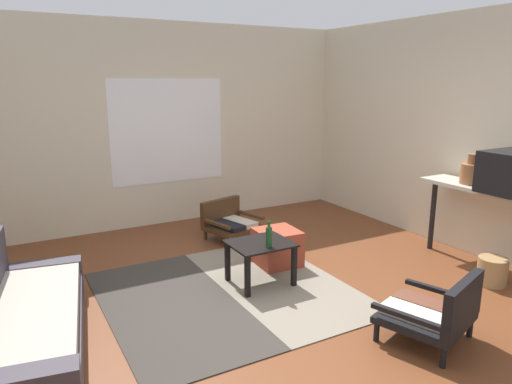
{
  "coord_description": "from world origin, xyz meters",
  "views": [
    {
      "loc": [
        -2.05,
        -3.13,
        1.96
      ],
      "look_at": [
        0.27,
        1.03,
        0.81
      ],
      "focal_mm": 33.0,
      "sensor_mm": 36.0,
      "label": 1
    }
  ],
  "objects_px": {
    "coffee_table": "(260,251)",
    "couch": "(18,323)",
    "armchair_striped_foreground": "(436,311)",
    "wicker_basket": "(492,271)",
    "armchair_by_window": "(229,221)",
    "ottoman_orange": "(277,248)",
    "crt_television": "(511,172)",
    "clay_vase": "(471,173)",
    "glass_bottle": "(269,236)",
    "console_shelf": "(496,199)"
  },
  "relations": [
    {
      "from": "coffee_table",
      "to": "couch",
      "type": "bearing_deg",
      "value": -175.99
    },
    {
      "from": "couch",
      "to": "armchair_striped_foreground",
      "type": "relative_size",
      "value": 2.57
    },
    {
      "from": "couch",
      "to": "wicker_basket",
      "type": "distance_m",
      "value": 4.21
    },
    {
      "from": "couch",
      "to": "armchair_by_window",
      "type": "height_order",
      "value": "couch"
    },
    {
      "from": "coffee_table",
      "to": "ottoman_orange",
      "type": "distance_m",
      "value": 0.54
    },
    {
      "from": "ottoman_orange",
      "to": "crt_television",
      "type": "bearing_deg",
      "value": -35.68
    },
    {
      "from": "clay_vase",
      "to": "armchair_striped_foreground",
      "type": "bearing_deg",
      "value": -148.21
    },
    {
      "from": "glass_bottle",
      "to": "crt_television",
      "type": "bearing_deg",
      "value": -20.57
    },
    {
      "from": "couch",
      "to": "coffee_table",
      "type": "height_order",
      "value": "couch"
    },
    {
      "from": "console_shelf",
      "to": "coffee_table",
      "type": "bearing_deg",
      "value": 158.77
    },
    {
      "from": "clay_vase",
      "to": "glass_bottle",
      "type": "height_order",
      "value": "clay_vase"
    },
    {
      "from": "couch",
      "to": "ottoman_orange",
      "type": "relative_size",
      "value": 4.63
    },
    {
      "from": "coffee_table",
      "to": "crt_television",
      "type": "distance_m",
      "value": 2.57
    },
    {
      "from": "ottoman_orange",
      "to": "clay_vase",
      "type": "height_order",
      "value": "clay_vase"
    },
    {
      "from": "wicker_basket",
      "to": "clay_vase",
      "type": "bearing_deg",
      "value": 62.95
    },
    {
      "from": "armchair_striped_foreground",
      "to": "ottoman_orange",
      "type": "xyz_separation_m",
      "value": [
        -0.23,
        1.9,
        -0.06
      ]
    },
    {
      "from": "coffee_table",
      "to": "wicker_basket",
      "type": "relative_size",
      "value": 2.12
    },
    {
      "from": "couch",
      "to": "ottoman_orange",
      "type": "xyz_separation_m",
      "value": [
        2.53,
        0.49,
        -0.02
      ]
    },
    {
      "from": "wicker_basket",
      "to": "armchair_striped_foreground",
      "type": "bearing_deg",
      "value": -161.42
    },
    {
      "from": "coffee_table",
      "to": "armchair_by_window",
      "type": "xyz_separation_m",
      "value": [
        0.34,
        1.39,
        -0.12
      ]
    },
    {
      "from": "armchair_striped_foreground",
      "to": "wicker_basket",
      "type": "bearing_deg",
      "value": 18.58
    },
    {
      "from": "couch",
      "to": "console_shelf",
      "type": "relative_size",
      "value": 1.22
    },
    {
      "from": "couch",
      "to": "armchair_striped_foreground",
      "type": "bearing_deg",
      "value": -27.15
    },
    {
      "from": "armchair_by_window",
      "to": "console_shelf",
      "type": "height_order",
      "value": "console_shelf"
    },
    {
      "from": "couch",
      "to": "crt_television",
      "type": "relative_size",
      "value": 3.61
    },
    {
      "from": "coffee_table",
      "to": "glass_bottle",
      "type": "bearing_deg",
      "value": -87.49
    },
    {
      "from": "armchair_by_window",
      "to": "armchair_striped_foreground",
      "type": "relative_size",
      "value": 0.92
    },
    {
      "from": "armchair_striped_foreground",
      "to": "console_shelf",
      "type": "relative_size",
      "value": 0.48
    },
    {
      "from": "couch",
      "to": "coffee_table",
      "type": "distance_m",
      "value": 2.13
    },
    {
      "from": "armchair_striped_foreground",
      "to": "wicker_basket",
      "type": "xyz_separation_m",
      "value": [
        1.34,
        0.45,
        -0.12
      ]
    },
    {
      "from": "coffee_table",
      "to": "armchair_striped_foreground",
      "type": "height_order",
      "value": "armchair_striped_foreground"
    },
    {
      "from": "armchair_by_window",
      "to": "glass_bottle",
      "type": "height_order",
      "value": "glass_bottle"
    },
    {
      "from": "console_shelf",
      "to": "glass_bottle",
      "type": "distance_m",
      "value": 2.38
    },
    {
      "from": "couch",
      "to": "armchair_striped_foreground",
      "type": "xyz_separation_m",
      "value": [
        2.76,
        -1.41,
        0.04
      ]
    },
    {
      "from": "couch",
      "to": "wicker_basket",
      "type": "relative_size",
      "value": 7.28
    },
    {
      "from": "crt_television",
      "to": "clay_vase",
      "type": "distance_m",
      "value": 0.45
    },
    {
      "from": "armchair_striped_foreground",
      "to": "crt_television",
      "type": "height_order",
      "value": "crt_television"
    },
    {
      "from": "couch",
      "to": "glass_bottle",
      "type": "height_order",
      "value": "couch"
    },
    {
      "from": "armchair_by_window",
      "to": "crt_television",
      "type": "distance_m",
      "value": 3.18
    },
    {
      "from": "armchair_striped_foreground",
      "to": "couch",
      "type": "bearing_deg",
      "value": 152.85
    },
    {
      "from": "armchair_striped_foreground",
      "to": "crt_television",
      "type": "relative_size",
      "value": 1.4
    },
    {
      "from": "crt_television",
      "to": "wicker_basket",
      "type": "distance_m",
      "value": 0.99
    },
    {
      "from": "armchair_striped_foreground",
      "to": "console_shelf",
      "type": "height_order",
      "value": "console_shelf"
    },
    {
      "from": "armchair_striped_foreground",
      "to": "ottoman_orange",
      "type": "relative_size",
      "value": 1.8
    },
    {
      "from": "ottoman_orange",
      "to": "glass_bottle",
      "type": "bearing_deg",
      "value": -128.94
    },
    {
      "from": "coffee_table",
      "to": "ottoman_orange",
      "type": "height_order",
      "value": "coffee_table"
    },
    {
      "from": "couch",
      "to": "console_shelf",
      "type": "xyz_separation_m",
      "value": [
        4.38,
        -0.73,
        0.55
      ]
    },
    {
      "from": "wicker_basket",
      "to": "coffee_table",
      "type": "bearing_deg",
      "value": 150.62
    },
    {
      "from": "crt_television",
      "to": "armchair_by_window",
      "type": "bearing_deg",
      "value": 128.74
    },
    {
      "from": "armchair_striped_foreground",
      "to": "clay_vase",
      "type": "distance_m",
      "value": 2.05
    }
  ]
}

